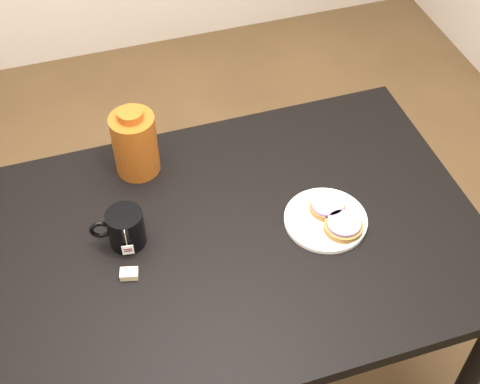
{
  "coord_description": "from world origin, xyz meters",
  "views": [
    {
      "loc": [
        -0.28,
        -1.06,
        2.14
      ],
      "look_at": [
        0.08,
        0.09,
        0.81
      ],
      "focal_mm": 50.0,
      "sensor_mm": 36.0,
      "label": 1
    }
  ],
  "objects_px": {
    "table": "(221,258)",
    "mug": "(125,228)",
    "bagel_back": "(327,206)",
    "plate": "(326,219)",
    "teabag_pouch": "(129,274)",
    "bagel_front": "(344,226)",
    "bagel_package": "(135,143)"
  },
  "relations": [
    {
      "from": "bagel_package",
      "to": "bagel_front",
      "type": "bearing_deg",
      "value": -40.47
    },
    {
      "from": "bagel_front",
      "to": "teabag_pouch",
      "type": "distance_m",
      "value": 0.57
    },
    {
      "from": "table",
      "to": "plate",
      "type": "distance_m",
      "value": 0.3
    },
    {
      "from": "bagel_back",
      "to": "teabag_pouch",
      "type": "relative_size",
      "value": 2.27
    },
    {
      "from": "teabag_pouch",
      "to": "bagel_front",
      "type": "bearing_deg",
      "value": -3.12
    },
    {
      "from": "bagel_back",
      "to": "plate",
      "type": "bearing_deg",
      "value": -117.39
    },
    {
      "from": "table",
      "to": "bagel_package",
      "type": "height_order",
      "value": "bagel_package"
    },
    {
      "from": "bagel_front",
      "to": "bagel_package",
      "type": "bearing_deg",
      "value": 139.53
    },
    {
      "from": "table",
      "to": "teabag_pouch",
      "type": "height_order",
      "value": "teabag_pouch"
    },
    {
      "from": "bagel_back",
      "to": "teabag_pouch",
      "type": "height_order",
      "value": "bagel_back"
    },
    {
      "from": "bagel_back",
      "to": "bagel_package",
      "type": "xyz_separation_m",
      "value": [
        -0.46,
        0.32,
        0.07
      ]
    },
    {
      "from": "teabag_pouch",
      "to": "bagel_package",
      "type": "height_order",
      "value": "bagel_package"
    },
    {
      "from": "plate",
      "to": "bagel_front",
      "type": "bearing_deg",
      "value": -58.14
    },
    {
      "from": "plate",
      "to": "mug",
      "type": "relative_size",
      "value": 1.51
    },
    {
      "from": "plate",
      "to": "mug",
      "type": "xyz_separation_m",
      "value": [
        -0.52,
        0.09,
        0.05
      ]
    },
    {
      "from": "bagel_front",
      "to": "plate",
      "type": "bearing_deg",
      "value": 121.86
    },
    {
      "from": "mug",
      "to": "teabag_pouch",
      "type": "relative_size",
      "value": 3.3
    },
    {
      "from": "teabag_pouch",
      "to": "bagel_package",
      "type": "relative_size",
      "value": 0.21
    },
    {
      "from": "mug",
      "to": "bagel_front",
      "type": "bearing_deg",
      "value": -5.49
    },
    {
      "from": "mug",
      "to": "teabag_pouch",
      "type": "xyz_separation_m",
      "value": [
        -0.02,
        -0.11,
        -0.05
      ]
    },
    {
      "from": "teabag_pouch",
      "to": "plate",
      "type": "bearing_deg",
      "value": 1.74
    },
    {
      "from": "table",
      "to": "teabag_pouch",
      "type": "distance_m",
      "value": 0.27
    },
    {
      "from": "plate",
      "to": "teabag_pouch",
      "type": "relative_size",
      "value": 4.99
    },
    {
      "from": "teabag_pouch",
      "to": "mug",
      "type": "bearing_deg",
      "value": 81.19
    },
    {
      "from": "table",
      "to": "mug",
      "type": "height_order",
      "value": "mug"
    },
    {
      "from": "table",
      "to": "mug",
      "type": "bearing_deg",
      "value": 164.22
    },
    {
      "from": "mug",
      "to": "bagel_package",
      "type": "relative_size",
      "value": 0.69
    },
    {
      "from": "table",
      "to": "bagel_front",
      "type": "distance_m",
      "value": 0.34
    },
    {
      "from": "plate",
      "to": "teabag_pouch",
      "type": "distance_m",
      "value": 0.54
    },
    {
      "from": "bagel_back",
      "to": "bagel_package",
      "type": "bearing_deg",
      "value": 144.61
    },
    {
      "from": "plate",
      "to": "bagel_package",
      "type": "bearing_deg",
      "value": 141.25
    },
    {
      "from": "table",
      "to": "bagel_back",
      "type": "xyz_separation_m",
      "value": [
        0.3,
        0.0,
        0.11
      ]
    }
  ]
}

